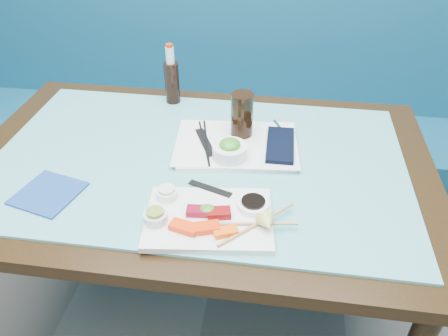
# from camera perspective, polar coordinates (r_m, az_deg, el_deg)

# --- Properties ---
(booth_bench) EXTENTS (3.00, 0.56, 1.17)m
(booth_bench) POSITION_cam_1_polar(r_m,az_deg,el_deg) (2.21, 1.10, 5.61)
(booth_bench) COLOR navy
(booth_bench) RESTS_ON ground
(dining_table) EXTENTS (1.40, 0.90, 0.75)m
(dining_table) POSITION_cam_1_polar(r_m,az_deg,el_deg) (1.36, -3.31, -1.94)
(dining_table) COLOR black
(dining_table) RESTS_ON ground
(glass_top) EXTENTS (1.22, 0.76, 0.01)m
(glass_top) POSITION_cam_1_polar(r_m,az_deg,el_deg) (1.31, -3.44, 1.05)
(glass_top) COLOR #57AAAF
(glass_top) RESTS_ON dining_table
(sashimi_plate) EXTENTS (0.34, 0.26, 0.02)m
(sashimi_plate) POSITION_cam_1_polar(r_m,az_deg,el_deg) (1.09, -1.98, -6.62)
(sashimi_plate) COLOR white
(sashimi_plate) RESTS_ON glass_top
(salmon_left) EXTENTS (0.07, 0.05, 0.02)m
(salmon_left) POSITION_cam_1_polar(r_m,az_deg,el_deg) (1.05, -5.23, -7.71)
(salmon_left) COLOR #FF390A
(salmon_left) RESTS_ON sashimi_plate
(salmon_mid) EXTENTS (0.08, 0.05, 0.02)m
(salmon_mid) POSITION_cam_1_polar(r_m,az_deg,el_deg) (1.05, -2.47, -7.83)
(salmon_mid) COLOR #FF320A
(salmon_mid) RESTS_ON sashimi_plate
(salmon_right) EXTENTS (0.06, 0.05, 0.01)m
(salmon_right) POSITION_cam_1_polar(r_m,az_deg,el_deg) (1.04, 0.23, -8.36)
(salmon_right) COLOR #FF630A
(salmon_right) RESTS_ON sashimi_plate
(tuna_left) EXTENTS (0.06, 0.04, 0.02)m
(tuna_left) POSITION_cam_1_polar(r_m,az_deg,el_deg) (1.09, -3.52, -5.64)
(tuna_left) COLOR maroon
(tuna_left) RESTS_ON sashimi_plate
(tuna_right) EXTENTS (0.06, 0.05, 0.02)m
(tuna_right) POSITION_cam_1_polar(r_m,az_deg,el_deg) (1.08, -0.64, -5.91)
(tuna_right) COLOR maroon
(tuna_right) RESTS_ON sashimi_plate
(seaweed_garnish) EXTENTS (0.04, 0.04, 0.02)m
(seaweed_garnish) POSITION_cam_1_polar(r_m,az_deg,el_deg) (1.09, -2.17, -5.49)
(seaweed_garnish) COLOR #3C811D
(seaweed_garnish) RESTS_ON sashimi_plate
(ramekin_wasabi) EXTENTS (0.07, 0.07, 0.02)m
(ramekin_wasabi) POSITION_cam_1_polar(r_m,az_deg,el_deg) (1.08, -8.93, -6.36)
(ramekin_wasabi) COLOR silver
(ramekin_wasabi) RESTS_ON sashimi_plate
(wasabi_fill) EXTENTS (0.05, 0.05, 0.01)m
(wasabi_fill) POSITION_cam_1_polar(r_m,az_deg,el_deg) (1.07, -9.01, -5.71)
(wasabi_fill) COLOR olive
(wasabi_fill) RESTS_ON ramekin_wasabi
(ramekin_ginger) EXTENTS (0.07, 0.07, 0.02)m
(ramekin_ginger) POSITION_cam_1_polar(r_m,az_deg,el_deg) (1.14, -7.48, -3.40)
(ramekin_ginger) COLOR white
(ramekin_ginger) RESTS_ON sashimi_plate
(ginger_fill) EXTENTS (0.05, 0.05, 0.01)m
(ginger_fill) POSITION_cam_1_polar(r_m,az_deg,el_deg) (1.13, -7.54, -2.79)
(ginger_fill) COLOR beige
(ginger_fill) RESTS_ON ramekin_ginger
(soy_dish) EXTENTS (0.10, 0.10, 0.02)m
(soy_dish) POSITION_cam_1_polar(r_m,az_deg,el_deg) (1.11, 3.82, -4.78)
(soy_dish) COLOR white
(soy_dish) RESTS_ON sashimi_plate
(soy_fill) EXTENTS (0.07, 0.07, 0.01)m
(soy_fill) POSITION_cam_1_polar(r_m,az_deg,el_deg) (1.10, 3.84, -4.35)
(soy_fill) COLOR black
(soy_fill) RESTS_ON soy_dish
(lemon_wedge) EXTENTS (0.06, 0.05, 0.05)m
(lemon_wedge) POSITION_cam_1_polar(r_m,az_deg,el_deg) (1.04, 5.67, -7.21)
(lemon_wedge) COLOR #DDDD69
(lemon_wedge) RESTS_ON sashimi_plate
(chopstick_sleeve) EXTENTS (0.13, 0.06, 0.00)m
(chopstick_sleeve) POSITION_cam_1_polar(r_m,az_deg,el_deg) (1.17, -1.83, -2.69)
(chopstick_sleeve) COLOR black
(chopstick_sleeve) RESTS_ON sashimi_plate
(wooden_chopstick_a) EXTENTS (0.22, 0.04, 0.01)m
(wooden_chopstick_a) POSITION_cam_1_polar(r_m,az_deg,el_deg) (1.06, 3.76, -7.28)
(wooden_chopstick_a) COLOR #B08252
(wooden_chopstick_a) RESTS_ON sashimi_plate
(wooden_chopstick_b) EXTENTS (0.17, 0.18, 0.01)m
(wooden_chopstick_b) POSITION_cam_1_polar(r_m,az_deg,el_deg) (1.06, 4.30, -7.31)
(wooden_chopstick_b) COLOR tan
(wooden_chopstick_b) RESTS_ON sashimi_plate
(serving_tray) EXTENTS (0.38, 0.31, 0.01)m
(serving_tray) POSITION_cam_1_polar(r_m,az_deg,el_deg) (1.35, 1.59, 2.98)
(serving_tray) COLOR white
(serving_tray) RESTS_ON glass_top
(paper_placemat) EXTENTS (0.40, 0.30, 0.00)m
(paper_placemat) POSITION_cam_1_polar(r_m,az_deg,el_deg) (1.35, 1.60, 3.25)
(paper_placemat) COLOR white
(paper_placemat) RESTS_ON serving_tray
(seaweed_bowl) EXTENTS (0.12, 0.12, 0.04)m
(seaweed_bowl) POSITION_cam_1_polar(r_m,az_deg,el_deg) (1.28, 0.76, 2.18)
(seaweed_bowl) COLOR white
(seaweed_bowl) RESTS_ON serving_tray
(seaweed_salad) EXTENTS (0.08, 0.08, 0.03)m
(seaweed_salad) POSITION_cam_1_polar(r_m,az_deg,el_deg) (1.26, 0.76, 3.08)
(seaweed_salad) COLOR #358B20
(seaweed_salad) RESTS_ON seaweed_bowl
(cola_glass) EXTENTS (0.08, 0.08, 0.14)m
(cola_glass) POSITION_cam_1_polar(r_m,az_deg,el_deg) (1.36, 2.35, 6.95)
(cola_glass) COLOR black
(cola_glass) RESTS_ON serving_tray
(navy_pouch) EXTENTS (0.08, 0.19, 0.01)m
(navy_pouch) POSITION_cam_1_polar(r_m,az_deg,el_deg) (1.34, 7.35, 2.99)
(navy_pouch) COLOR black
(navy_pouch) RESTS_ON serving_tray
(fork) EXTENTS (0.05, 0.08, 0.01)m
(fork) POSITION_cam_1_polar(r_m,az_deg,el_deg) (1.43, 7.28, 5.25)
(fork) COLOR white
(fork) RESTS_ON serving_tray
(black_chopstick_a) EXTENTS (0.08, 0.23, 0.01)m
(black_chopstick_a) POSITION_cam_1_polar(r_m,az_deg,el_deg) (1.35, -2.63, 3.42)
(black_chopstick_a) COLOR black
(black_chopstick_a) RESTS_ON serving_tray
(black_chopstick_b) EXTENTS (0.07, 0.25, 0.01)m
(black_chopstick_b) POSITION_cam_1_polar(r_m,az_deg,el_deg) (1.35, -2.30, 3.40)
(black_chopstick_b) COLOR black
(black_chopstick_b) RESTS_ON serving_tray
(tray_sleeve) EXTENTS (0.09, 0.16, 0.00)m
(tray_sleeve) POSITION_cam_1_polar(r_m,az_deg,el_deg) (1.35, -2.46, 3.37)
(tray_sleeve) COLOR black
(tray_sleeve) RESTS_ON serving_tray
(cola_bottle_body) EXTENTS (0.05, 0.05, 0.15)m
(cola_bottle_body) POSITION_cam_1_polar(r_m,az_deg,el_deg) (1.59, -6.80, 10.99)
(cola_bottle_body) COLOR black
(cola_bottle_body) RESTS_ON glass_top
(cola_bottle_neck) EXTENTS (0.03, 0.03, 0.06)m
(cola_bottle_neck) POSITION_cam_1_polar(r_m,az_deg,el_deg) (1.55, -7.08, 14.41)
(cola_bottle_neck) COLOR white
(cola_bottle_neck) RESTS_ON cola_bottle_body
(cola_bottle_cap) EXTENTS (0.03, 0.03, 0.01)m
(cola_bottle_cap) POSITION_cam_1_polar(r_m,az_deg,el_deg) (1.54, -7.17, 15.58)
(cola_bottle_cap) COLOR red
(cola_bottle_cap) RESTS_ON cola_bottle_neck
(blue_napkin) EXTENTS (0.19, 0.19, 0.01)m
(blue_napkin) POSITION_cam_1_polar(r_m,az_deg,el_deg) (1.26, -21.97, -3.08)
(blue_napkin) COLOR navy
(blue_napkin) RESTS_ON glass_top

